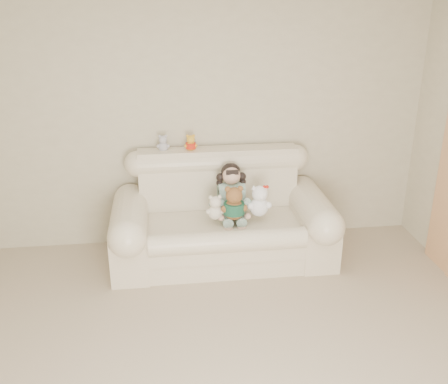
# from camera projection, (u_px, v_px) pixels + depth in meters

# --- Properties ---
(wall_back) EXTENTS (4.50, 0.00, 4.50)m
(wall_back) POSITION_uv_depth(u_px,v_px,m) (201.00, 118.00, 5.08)
(wall_back) COLOR beige
(wall_back) RESTS_ON ground
(sofa) EXTENTS (2.10, 0.95, 1.03)m
(sofa) POSITION_uv_depth(u_px,v_px,m) (223.00, 211.00, 4.92)
(sofa) COLOR beige
(sofa) RESTS_ON floor
(seated_child) EXTENTS (0.34, 0.41, 0.54)m
(seated_child) POSITION_uv_depth(u_px,v_px,m) (231.00, 190.00, 4.94)
(seated_child) COLOR #28694F
(seated_child) RESTS_ON sofa
(brown_teddy) EXTENTS (0.29, 0.25, 0.38)m
(brown_teddy) POSITION_uv_depth(u_px,v_px,m) (234.00, 200.00, 4.72)
(brown_teddy) COLOR brown
(brown_teddy) RESTS_ON sofa
(white_cat) EXTENTS (0.26, 0.22, 0.37)m
(white_cat) POSITION_uv_depth(u_px,v_px,m) (259.00, 197.00, 4.80)
(white_cat) COLOR white
(white_cat) RESTS_ON sofa
(cream_teddy) EXTENTS (0.19, 0.16, 0.28)m
(cream_teddy) POSITION_uv_depth(u_px,v_px,m) (215.00, 205.00, 4.74)
(cream_teddy) COLOR beige
(cream_teddy) RESTS_ON sofa
(yellow_mini_bear) EXTENTS (0.14, 0.11, 0.20)m
(yellow_mini_bear) POSITION_uv_depth(u_px,v_px,m) (191.00, 141.00, 5.00)
(yellow_mini_bear) COLOR gold
(yellow_mini_bear) RESTS_ON sofa
(grey_mini_plush) EXTENTS (0.15, 0.13, 0.20)m
(grey_mini_plush) POSITION_uv_depth(u_px,v_px,m) (163.00, 142.00, 4.99)
(grey_mini_plush) COLOR #AFAFB6
(grey_mini_plush) RESTS_ON sofa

